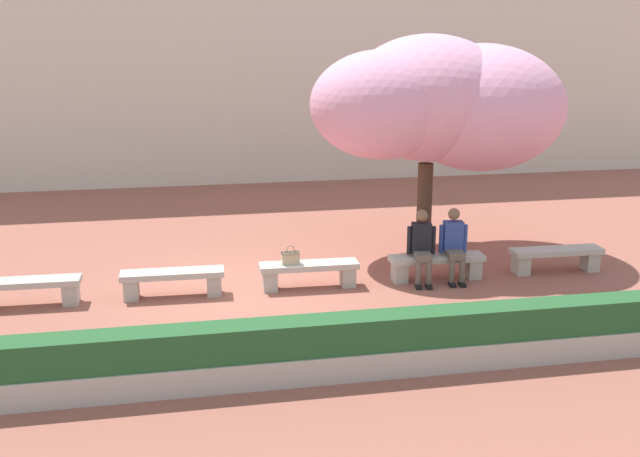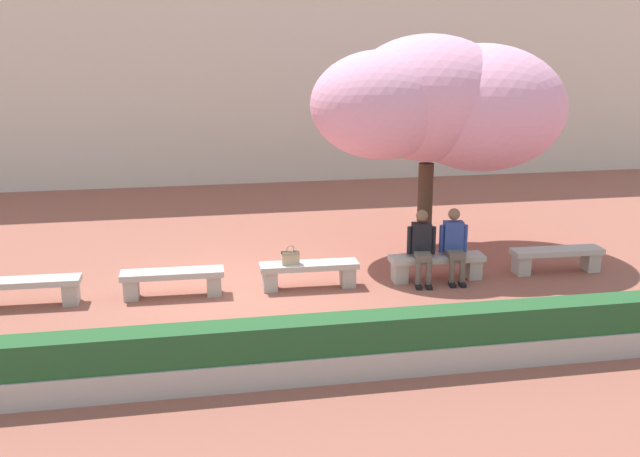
{
  "view_description": "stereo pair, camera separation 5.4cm",
  "coord_description": "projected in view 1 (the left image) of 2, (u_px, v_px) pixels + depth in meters",
  "views": [
    {
      "loc": [
        -1.04,
        -12.1,
        4.29
      ],
      "look_at": [
        1.39,
        0.2,
        1.0
      ],
      "focal_mm": 42.0,
      "sensor_mm": 36.0,
      "label": 1
    },
    {
      "loc": [
        -0.98,
        -12.11,
        4.29
      ],
      "look_at": [
        1.39,
        0.2,
        1.0
      ],
      "focal_mm": 42.0,
      "sensor_mm": 36.0,
      "label": 2
    }
  ],
  "objects": [
    {
      "name": "ground_plane",
      "position": [
        243.0,
        292.0,
        12.77
      ],
      "size": [
        100.0,
        100.0,
        0.0
      ],
      "primitive_type": "plane",
      "color": "#8E5142"
    },
    {
      "name": "stone_bench_east_end",
      "position": [
        437.0,
        263.0,
        13.34
      ],
      "size": [
        1.71,
        0.47,
        0.45
      ],
      "color": "#ADA89E",
      "rests_on": "ground"
    },
    {
      "name": "stone_bench_near_west",
      "position": [
        26.0,
        288.0,
        12.04
      ],
      "size": [
        1.71,
        0.47,
        0.45
      ],
      "color": "#ADA89E",
      "rests_on": "ground"
    },
    {
      "name": "planter_hedge_foreground",
      "position": [
        268.0,
        354.0,
        9.39
      ],
      "size": [
        17.52,
        0.5,
        0.8
      ],
      "color": "#ADA89E",
      "rests_on": "ground"
    },
    {
      "name": "stone_bench_near_east",
      "position": [
        309.0,
        271.0,
        12.91
      ],
      "size": [
        1.71,
        0.47,
        0.45
      ],
      "color": "#ADA89E",
      "rests_on": "ground"
    },
    {
      "name": "stone_bench_center",
      "position": [
        173.0,
        279.0,
        12.48
      ],
      "size": [
        1.71,
        0.47,
        0.45
      ],
      "color": "#ADA89E",
      "rests_on": "ground"
    },
    {
      "name": "person_seated_left",
      "position": [
        422.0,
        244.0,
        13.13
      ],
      "size": [
        0.5,
        0.72,
        1.29
      ],
      "color": "black",
      "rests_on": "ground"
    },
    {
      "name": "cherry_tree_main",
      "position": [
        439.0,
        104.0,
        14.47
      ],
      "size": [
        5.03,
        3.46,
        4.28
      ],
      "color": "#473323",
      "rests_on": "ground"
    },
    {
      "name": "person_seated_right",
      "position": [
        454.0,
        242.0,
        13.25
      ],
      "size": [
        0.51,
        0.71,
        1.29
      ],
      "color": "black",
      "rests_on": "ground"
    },
    {
      "name": "stone_bench_far_east",
      "position": [
        556.0,
        256.0,
        13.78
      ],
      "size": [
        1.71,
        0.47,
        0.45
      ],
      "color": "#ADA89E",
      "rests_on": "ground"
    },
    {
      "name": "building_facade",
      "position": [
        203.0,
        33.0,
        22.56
      ],
      "size": [
        28.0,
        4.0,
        8.54
      ],
      "primitive_type": "cube",
      "color": "beige",
      "rests_on": "ground"
    },
    {
      "name": "handbag",
      "position": [
        290.0,
        257.0,
        12.77
      ],
      "size": [
        0.3,
        0.15,
        0.34
      ],
      "color": "tan",
      "rests_on": "stone_bench_near_east"
    }
  ]
}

